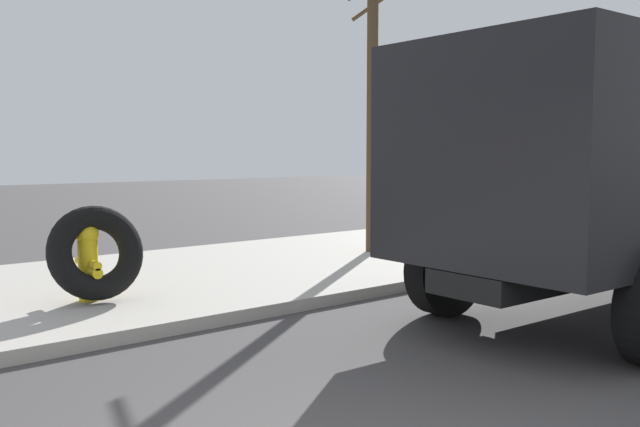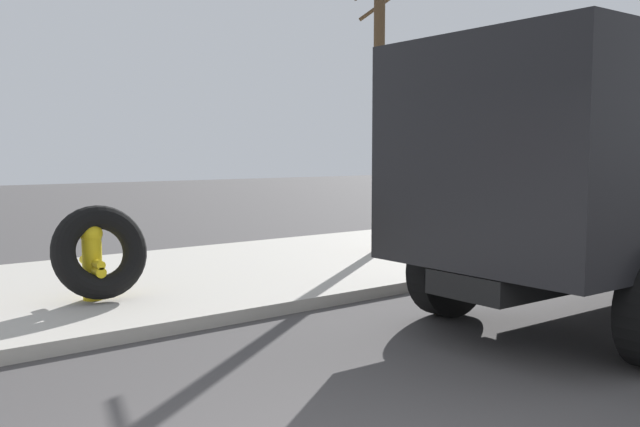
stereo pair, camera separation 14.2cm
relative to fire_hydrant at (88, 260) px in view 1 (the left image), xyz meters
The scene contains 4 objects.
sidewalk_curb 1.29m from the fire_hydrant, 125.68° to the left, with size 36.00×5.00×0.15m, color #ADA89E.
fire_hydrant is the anchor object (origin of this frame).
loose_tire 0.14m from the fire_hydrant, 57.81° to the right, with size 1.13×1.13×0.29m, color black.
bare_tree 6.02m from the fire_hydrant, ahead, with size 1.38×1.42×5.56m.
Camera 1 is at (-2.34, -2.37, 1.91)m, focal length 38.41 mm.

